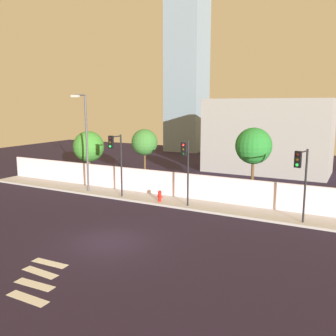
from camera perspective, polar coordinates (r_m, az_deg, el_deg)
The scene contains 14 objects.
ground_plane at distance 19.24m, azimuth -9.26°, elevation -11.31°, with size 80.00×80.00×0.00m, color #221A2D.
sidewalk at distance 25.86m, azimuth 1.87°, elevation -5.43°, with size 36.00×2.40×0.15m, color #B2B2B2.
perimeter_wall at distance 26.75m, azimuth 3.12°, elevation -2.77°, with size 36.00×0.18×1.80m, color silver.
crosswalk_marking at distance 16.24m, azimuth -19.51°, elevation -15.92°, with size 3.34×3.03×0.01m.
traffic_light_left at distance 23.78m, azimuth 2.76°, elevation 1.29°, with size 0.36×1.10×4.40m.
traffic_light_center at distance 26.42m, azimuth -8.14°, elevation 2.41°, with size 0.34×1.40×4.60m.
traffic_light_right at distance 21.52m, azimuth 20.03°, elevation -0.38°, with size 0.55×1.48×4.29m.
street_lamp_curbside at distance 28.86m, azimuth -12.75°, elevation 4.85°, with size 0.72×1.69×7.49m.
fire_hydrant at distance 25.83m, azimuth -1.30°, elevation -4.30°, with size 0.44×0.26×0.80m.
roadside_tree_leftmost at distance 33.16m, azimuth -12.26°, elevation 3.27°, with size 2.72×2.72×4.58m.
roadside_tree_midleft at distance 29.65m, azimuth -3.67°, elevation 4.00°, with size 2.11×2.11×4.95m.
roadside_tree_midright at distance 26.08m, azimuth 13.18°, elevation 3.33°, with size 2.54×2.54×5.34m.
low_building_distant at distance 38.76m, azimuth 15.24°, elevation 4.86°, with size 12.21×6.00×7.45m, color #9B9B9B.
tower_on_skyline at distance 55.62m, azimuth 3.00°, elevation 18.95°, with size 5.21×5.00×31.27m, color #768EA1.
Camera 1 is at (11.04, -14.15, 6.94)m, focal length 39.14 mm.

